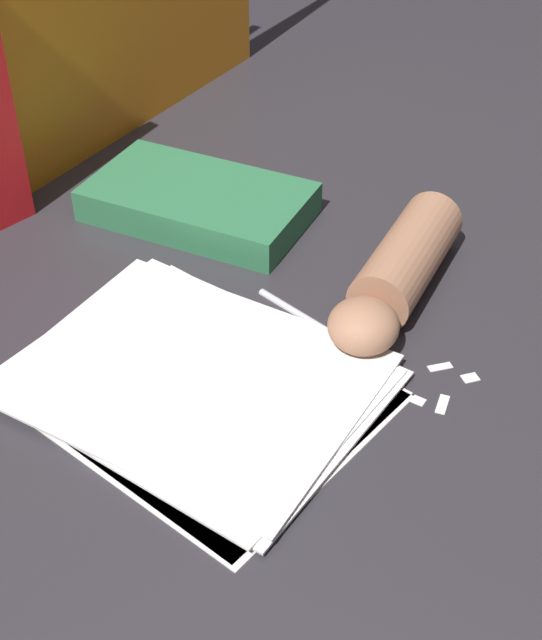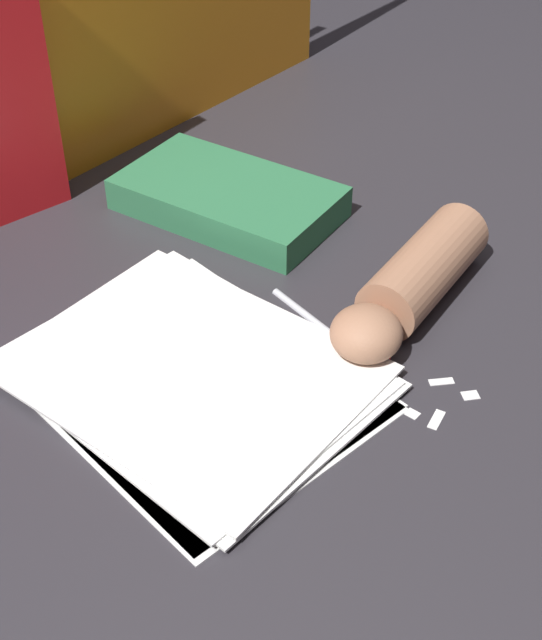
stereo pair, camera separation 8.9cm
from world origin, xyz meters
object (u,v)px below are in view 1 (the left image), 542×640
(book_closed, at_px, (198,202))
(hand_forearm, at_px, (398,273))
(scissors, at_px, (335,335))
(paper_stack, at_px, (195,383))

(book_closed, bearing_deg, hand_forearm, -92.61)
(hand_forearm, bearing_deg, scissors, 168.26)
(book_closed, bearing_deg, paper_stack, -142.63)
(paper_stack, relative_size, hand_forearm, 1.34)
(book_closed, xyz_separation_m, hand_forearm, (-0.01, -0.30, 0.01))
(paper_stack, bearing_deg, hand_forearm, -21.14)
(book_closed, distance_m, hand_forearm, 0.30)
(paper_stack, height_order, hand_forearm, hand_forearm)
(paper_stack, xyz_separation_m, book_closed, (0.26, 0.20, 0.01))
(scissors, height_order, hand_forearm, hand_forearm)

